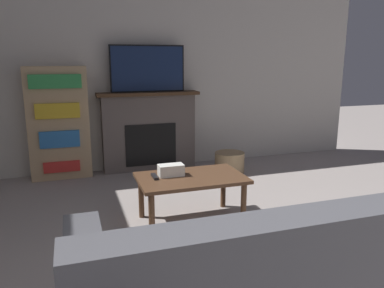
{
  "coord_description": "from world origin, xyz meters",
  "views": [
    {
      "loc": [
        -1.12,
        -0.47,
        1.41
      ],
      "look_at": [
        -0.08,
        2.7,
        0.66
      ],
      "focal_mm": 35.0,
      "sensor_mm": 36.0,
      "label": 1
    }
  ],
  "objects": [
    {
      "name": "remote_control",
      "position": [
        -0.46,
        2.55,
        0.43
      ],
      "size": [
        0.04,
        0.15,
        0.02
      ],
      "color": "black",
      "rests_on": "coffee_table"
    },
    {
      "name": "fireplace",
      "position": [
        -0.16,
        4.24,
        0.51
      ],
      "size": [
        1.29,
        0.28,
        1.01
      ],
      "color": "#605651",
      "rests_on": "ground_plane"
    },
    {
      "name": "storage_basket",
      "position": [
        0.78,
        3.77,
        0.13
      ],
      "size": [
        0.38,
        0.38,
        0.26
      ],
      "color": "tan",
      "rests_on": "ground_plane"
    },
    {
      "name": "wall_back",
      "position": [
        0.0,
        4.38,
        1.35
      ],
      "size": [
        5.82,
        0.06,
        2.7
      ],
      "color": "beige",
      "rests_on": "ground_plane"
    },
    {
      "name": "coffee_table",
      "position": [
        -0.15,
        2.49,
        0.36
      ],
      "size": [
        0.93,
        0.57,
        0.42
      ],
      "color": "brown",
      "rests_on": "ground_plane"
    },
    {
      "name": "tv",
      "position": [
        -0.16,
        4.22,
        1.3
      ],
      "size": [
        0.94,
        0.03,
        0.58
      ],
      "color": "black",
      "rests_on": "fireplace"
    },
    {
      "name": "tissue_box",
      "position": [
        -0.31,
        2.57,
        0.47
      ],
      "size": [
        0.22,
        0.12,
        0.1
      ],
      "color": "white",
      "rests_on": "coffee_table"
    },
    {
      "name": "bookshelf",
      "position": [
        -1.26,
        4.22,
        0.67
      ],
      "size": [
        0.7,
        0.29,
        1.34
      ],
      "color": "tan",
      "rests_on": "ground_plane"
    }
  ]
}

